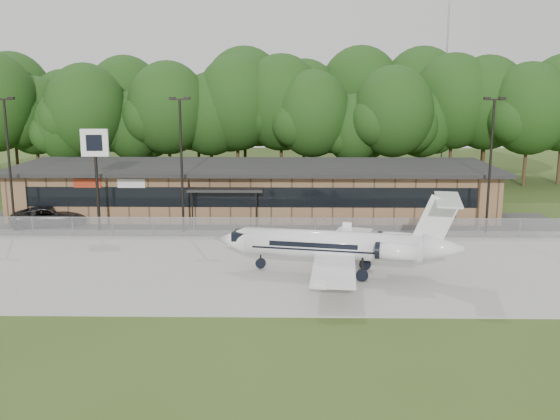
{
  "coord_description": "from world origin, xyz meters",
  "views": [
    {
      "loc": [
        3.13,
        -29.74,
        11.27
      ],
      "look_at": [
        2.45,
        12.0,
        2.7
      ],
      "focal_mm": 40.0,
      "sensor_mm": 36.0,
      "label": 1
    }
  ],
  "objects_px": {
    "suv": "(49,217)",
    "pole_sign": "(95,154)",
    "terminal": "(254,188)",
    "business_jet": "(342,246)"
  },
  "relations": [
    {
      "from": "pole_sign",
      "to": "terminal",
      "type": "bearing_deg",
      "value": 30.17
    },
    {
      "from": "business_jet",
      "to": "pole_sign",
      "type": "height_order",
      "value": "pole_sign"
    },
    {
      "from": "business_jet",
      "to": "pole_sign",
      "type": "bearing_deg",
      "value": 159.36
    },
    {
      "from": "terminal",
      "to": "suv",
      "type": "xyz_separation_m",
      "value": [
        -16.05,
        -5.54,
        -1.38
      ]
    },
    {
      "from": "terminal",
      "to": "pole_sign",
      "type": "height_order",
      "value": "pole_sign"
    },
    {
      "from": "suv",
      "to": "pole_sign",
      "type": "xyz_separation_m",
      "value": [
        4.51,
        -1.6,
        5.21
      ]
    },
    {
      "from": "terminal",
      "to": "business_jet",
      "type": "xyz_separation_m",
      "value": [
        6.18,
        -18.07,
        -0.38
      ]
    },
    {
      "from": "terminal",
      "to": "pole_sign",
      "type": "relative_size",
      "value": 5.22
    },
    {
      "from": "pole_sign",
      "to": "business_jet",
      "type": "bearing_deg",
      "value": -33.21
    },
    {
      "from": "suv",
      "to": "pole_sign",
      "type": "relative_size",
      "value": 0.73
    }
  ]
}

